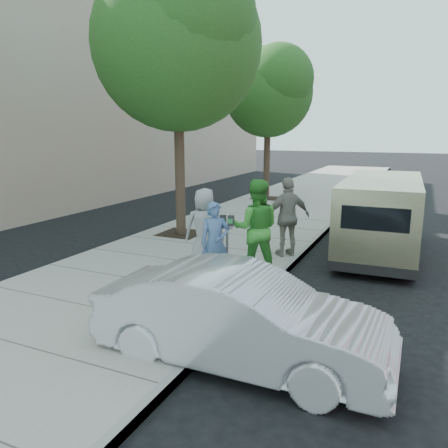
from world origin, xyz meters
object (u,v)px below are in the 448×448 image
Objects in this scene: person_officer at (215,243)px; person_gray_shirt at (205,229)px; van at (381,214)px; person_striped_polo at (288,217)px; sedan at (241,318)px; tree_near at (179,38)px; tree_far at (269,88)px; person_green_shirt at (256,228)px; parking_meter at (227,233)px.

person_gray_shirt is at bearing 93.89° from person_officer.
person_striped_polo reaches higher than van.
sedan is 2.48× the size of person_officer.
tree_near is 7.09m from van.
van reaches higher than person_officer.
tree_far is 3.42× the size of person_striped_polo.
tree_far is 3.21× the size of person_green_shirt.
person_gray_shirt is at bearing 33.57° from sedan.
person_officer is (-1.57, 2.46, 0.30)m from sedan.
person_gray_shirt is (-3.31, -3.39, 0.01)m from van.
person_green_shirt is (3.28, -2.66, -4.39)m from tree_near.
tree_far is at bearing 90.00° from tree_near.
person_green_shirt is (3.28, -10.26, -3.72)m from tree_far.
sedan is at bearing -53.84° from tree_near.
tree_near is 1.87× the size of sedan.
person_officer is (-2.73, -4.10, -0.07)m from van.
tree_near is 5.62× the size of parking_meter.
person_officer is at bearing 30.39° from person_striped_polo.
person_striped_polo is (0.17, 1.72, -0.06)m from person_green_shirt.
person_officer is (2.69, -10.96, -3.92)m from tree_far.
van is 2.80× the size of person_striped_polo.
tree_far reaches higher than person_gray_shirt.
van is at bearing 178.42° from person_striped_polo.
tree_far reaches higher than person_officer.
van is at bearing -141.29° from person_green_shirt.
person_striped_polo is (3.45, -0.94, -4.45)m from tree_near.
person_gray_shirt is at bearing -51.68° from tree_near.
sedan is 1.99× the size of person_green_shirt.
parking_meter is at bearing 119.28° from person_gray_shirt.
person_officer is 0.91× the size of person_gray_shirt.
person_gray_shirt is (-2.15, 3.17, 0.38)m from sedan.
tree_far is 11.77m from parking_meter.
tree_far is 1.22× the size of van.
person_officer is at bearing -142.99° from parking_meter.
person_green_shirt is 1.06× the size of person_striped_polo.
person_green_shirt is 1.73m from person_striped_polo.
person_gray_shirt is (2.10, -10.26, -3.84)m from tree_far.
person_striped_polo is at bearing -67.97° from tree_far.
person_green_shirt is at bearing 14.14° from person_officer.
person_striped_polo is (1.35, 1.72, 0.06)m from person_gray_shirt.
person_green_shirt is 1.14× the size of person_gray_shirt.
person_green_shirt reaches higher than van.
person_officer is at bearing 30.80° from person_green_shirt.
tree_near is 4.23× the size of person_gray_shirt.
sedan is 2.93m from person_officer.
person_green_shirt is at bearing -39.02° from tree_near.
person_green_shirt is at bearing -72.27° from tree_far.
tree_near reaches higher than tree_far.
person_officer is at bearing 31.85° from sedan.
sedan is 2.11× the size of person_striped_polo.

